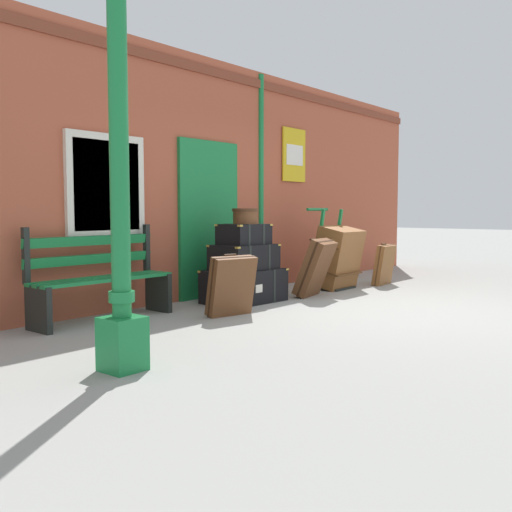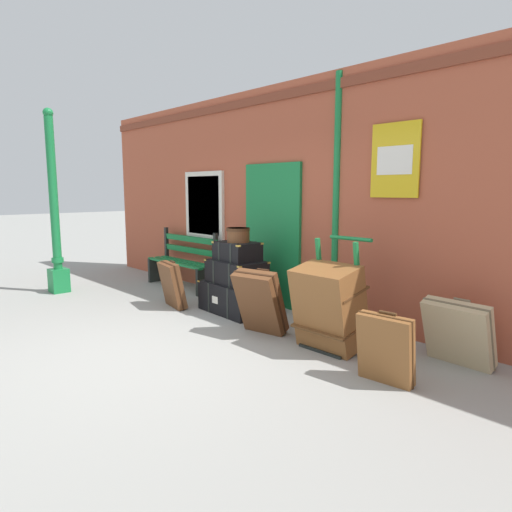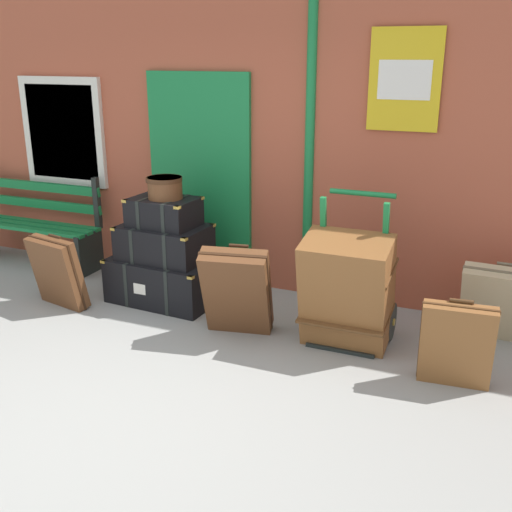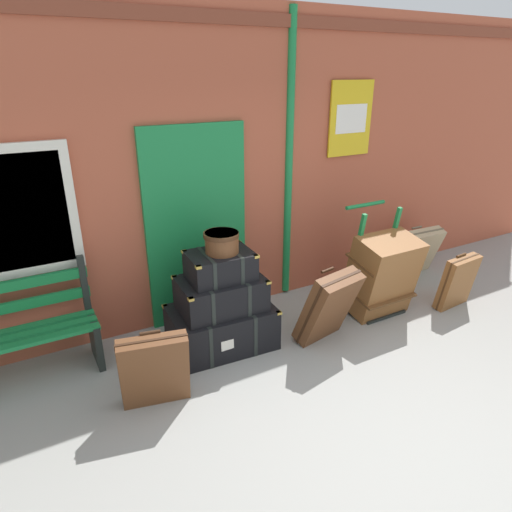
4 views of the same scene
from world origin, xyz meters
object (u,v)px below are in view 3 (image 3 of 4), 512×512
platform_bench (35,225)px  steamer_trunk_base (166,279)px  suitcase_olive (456,345)px  round_hatbox (165,186)px  porters_trolley (351,306)px  suitcase_umber (502,304)px  steamer_trunk_middle (164,242)px  large_brown_trunk (347,291)px  steamer_trunk_top (164,212)px  suitcase_slate (57,272)px  suitcase_oxblood (237,292)px

platform_bench → steamer_trunk_base: bearing=-11.7°
steamer_trunk_base → suitcase_olive: suitcase_olive is taller
round_hatbox → porters_trolley: bearing=-3.4°
suitcase_umber → steamer_trunk_middle: bearing=-174.5°
steamer_trunk_base → suitcase_olive: size_ratio=1.59×
large_brown_trunk → suitcase_umber: bearing=25.7°
steamer_trunk_top → large_brown_trunk: 1.89m
round_hatbox → porters_trolley: (1.80, -0.11, -0.84)m
steamer_trunk_base → steamer_trunk_top: (0.01, 0.01, 0.66)m
steamer_trunk_top → porters_trolley: size_ratio=0.52×
porters_trolley → suitcase_olive: (0.88, -0.49, 0.04)m
round_hatbox → suitcase_umber: size_ratio=0.49×
round_hatbox → steamer_trunk_middle: bearing=-164.3°
steamer_trunk_base → round_hatbox: (0.04, 0.01, 0.90)m
steamer_trunk_top → suitcase_slate: steamer_trunk_top is taller
suitcase_olive → suitcase_umber: 0.92m
suitcase_olive → suitcase_umber: (0.27, 0.87, 0.02)m
suitcase_slate → steamer_trunk_top: bearing=32.4°
suitcase_olive → suitcase_umber: suitcase_umber is taller
suitcase_oxblood → steamer_trunk_middle: bearing=154.6°
steamer_trunk_middle → steamer_trunk_top: (0.01, 0.01, 0.29)m
large_brown_trunk → steamer_trunk_middle: bearing=171.6°
platform_bench → suitcase_slate: bearing=-40.7°
porters_trolley → platform_bench: bearing=172.5°
steamer_trunk_top → suitcase_slate: bearing=-147.6°
suitcase_olive → suitcase_slate: 3.55m
platform_bench → large_brown_trunk: size_ratio=1.68×
steamer_trunk_middle → suitcase_olive: (2.71, -0.59, -0.26)m
suitcase_olive → suitcase_slate: size_ratio=0.95×
porters_trolley → large_brown_trunk: bearing=-90.0°
steamer_trunk_middle → suitcase_umber: (2.98, 0.29, -0.25)m
round_hatbox → suitcase_umber: 3.06m
steamer_trunk_middle → suitcase_oxblood: bearing=-25.4°
steamer_trunk_base → suitcase_olive: 2.78m
porters_trolley → suitcase_umber: porters_trolley is taller
steamer_trunk_top → round_hatbox: round_hatbox is taller
large_brown_trunk → suitcase_umber: 1.29m
porters_trolley → large_brown_trunk: porters_trolley is taller
round_hatbox → suitcase_slate: (-0.87, -0.54, -0.78)m
large_brown_trunk → suitcase_olive: 0.95m
suitcase_slate → steamer_trunk_base: bearing=32.2°
suitcase_oxblood → suitcase_slate: size_ratio=1.15×
platform_bench → round_hatbox: size_ratio=4.87×
steamer_trunk_top → porters_trolley: bearing=-3.3°
platform_bench → round_hatbox: (1.94, -0.38, 0.67)m
platform_bench → steamer_trunk_middle: (1.91, -0.39, 0.14)m
porters_trolley → suitcase_oxblood: size_ratio=1.52×
steamer_trunk_top → porters_trolley: porters_trolley is taller
steamer_trunk_base → porters_trolley: size_ratio=0.87×
porters_trolley → suitcase_oxblood: 0.95m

